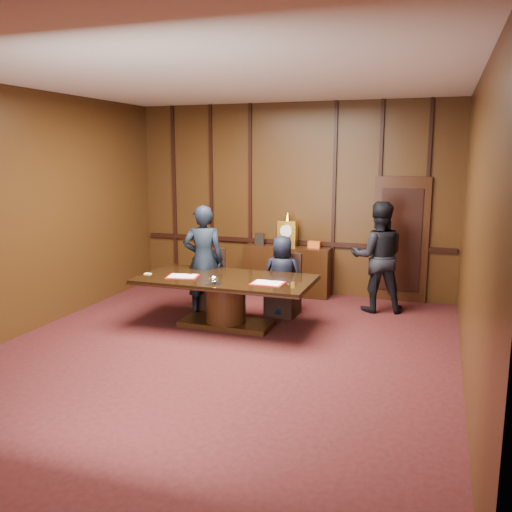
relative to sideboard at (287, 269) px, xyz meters
The scene contains 13 objects.
room 3.36m from the sideboard, 88.80° to the right, with size 7.00×7.04×3.50m.
sideboard is the anchor object (origin of this frame).
conference_table 2.19m from the sideboard, 99.28° to the right, with size 2.62×1.32×0.76m.
folder_left 2.55m from the sideboard, 112.67° to the right, with size 0.52×0.41×0.02m.
folder_right 2.38m from the sideboard, 81.06° to the right, with size 0.47×0.34×0.02m.
inkstand 2.65m from the sideboard, 97.70° to the right, with size 0.20×0.14×0.12m.
notepad 2.84m from the sideboard, 123.64° to the right, with size 0.10×0.07×0.01m, color #FFF87C.
chair_left 1.64m from the sideboard, 128.15° to the right, with size 0.56×0.56×0.99m.
chair_right 1.33m from the sideboard, 76.86° to the right, with size 0.52×0.52×0.99m.
signatory_left 1.70m from the sideboard, 126.41° to the right, with size 0.74×0.31×1.26m, color black.
signatory_right 1.40m from the sideboard, 77.67° to the right, with size 0.64×0.42×1.31m, color black.
witness_left 1.95m from the sideboard, 119.61° to the right, with size 0.65×0.43×1.78m, color black.
witness_right 1.85m from the sideboard, 18.31° to the right, with size 0.89×0.69×1.83m, color black.
Camera 1 is at (2.64, -6.23, 2.58)m, focal length 38.00 mm.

